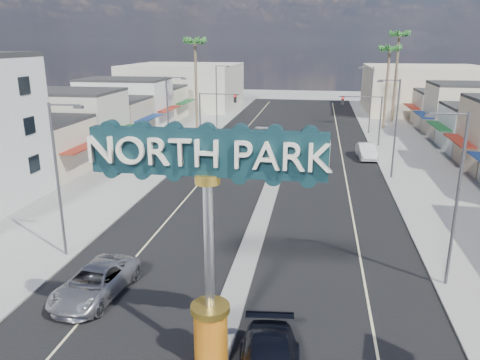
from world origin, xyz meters
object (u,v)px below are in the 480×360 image
(traffic_signal_left, at_px, (214,107))
(streetlight_r_near, at_px, (454,193))
(suv_left, at_px, (95,282))
(streetlight_l_near, at_px, (60,173))
(palm_right_mid, at_px, (390,53))
(car_parked_right, at_px, (366,151))
(car_parked_left, at_px, (192,156))
(palm_left_far, at_px, (195,46))
(streetlight_r_far, at_px, (370,97))
(palm_right_far, at_px, (399,40))
(streetlight_l_far, at_px, (218,94))
(gateway_sign, at_px, (208,223))
(streetlight_l_mid, at_px, (170,118))
(streetlight_r_mid, at_px, (394,124))
(city_bus, at_px, (259,149))
(traffic_signal_right, at_px, (365,111))

(traffic_signal_left, relative_size, streetlight_r_near, 0.67)
(traffic_signal_left, xyz_separation_m, suv_left, (2.43, -37.97, -3.51))
(streetlight_l_near, xyz_separation_m, palm_right_mid, (23.43, 46.00, 5.54))
(suv_left, bearing_deg, car_parked_right, 69.88)
(car_parked_left, bearing_deg, palm_left_far, 105.14)
(streetlight_r_far, bearing_deg, palm_right_far, 65.45)
(palm_left_far, relative_size, car_parked_left, 2.98)
(palm_right_mid, xyz_separation_m, palm_right_far, (2.00, 6.00, 1.78))
(streetlight_l_far, height_order, streetlight_r_far, same)
(traffic_signal_left, bearing_deg, gateway_sign, -77.67)
(streetlight_l_mid, xyz_separation_m, palm_left_far, (-2.57, 20.00, 6.43))
(streetlight_r_mid, bearing_deg, car_parked_left, 173.19)
(palm_right_mid, bearing_deg, city_bus, -124.02)
(palm_right_mid, bearing_deg, suv_left, -111.57)
(traffic_signal_right, relative_size, suv_left, 1.09)
(traffic_signal_right, bearing_deg, streetlight_r_far, 81.14)
(streetlight_r_far, bearing_deg, suv_left, -110.50)
(car_parked_right, distance_m, city_bus, 11.90)
(streetlight_r_mid, bearing_deg, traffic_signal_left, 144.50)
(suv_left, bearing_deg, streetlight_r_mid, 60.75)
(palm_right_far, height_order, car_parked_right, palm_right_far)
(traffic_signal_left, relative_size, streetlight_l_far, 0.67)
(streetlight_r_far, bearing_deg, palm_right_mid, 57.31)
(streetlight_r_near, bearing_deg, traffic_signal_right, 92.10)
(streetlight_r_far, distance_m, palm_right_mid, 7.30)
(streetlight_r_far, xyz_separation_m, car_parked_left, (-19.43, -19.68, -4.32))
(gateway_sign, height_order, streetlight_l_mid, gateway_sign)
(traffic_signal_left, xyz_separation_m, streetlight_l_mid, (-1.25, -13.99, 0.79))
(streetlight_r_near, xyz_separation_m, palm_left_far, (-23.43, 40.00, 6.43))
(traffic_signal_left, distance_m, palm_right_mid, 26.01)
(streetlight_l_far, bearing_deg, gateway_sign, -78.22)
(traffic_signal_left, relative_size, traffic_signal_right, 1.00)
(streetlight_l_mid, distance_m, suv_left, 24.63)
(streetlight_l_near, bearing_deg, palm_right_far, 63.94)
(palm_left_far, xyz_separation_m, palm_right_far, (28.00, 12.00, 0.89))
(streetlight_r_near, bearing_deg, palm_right_far, 84.98)
(streetlight_r_far, bearing_deg, traffic_signal_right, -98.86)
(traffic_signal_right, relative_size, palm_left_far, 0.46)
(streetlight_r_mid, distance_m, palm_left_far, 31.47)
(streetlight_r_mid, bearing_deg, suv_left, -125.65)
(palm_left_far, bearing_deg, streetlight_r_far, 4.88)
(traffic_signal_right, distance_m, car_parked_right, 7.27)
(car_parked_right, xyz_separation_m, city_bus, (-11.16, -4.06, 0.74))
(palm_right_mid, bearing_deg, palm_left_far, -167.01)
(traffic_signal_left, xyz_separation_m, streetlight_l_near, (-1.25, -33.99, 0.79))
(palm_right_mid, xyz_separation_m, suv_left, (-19.76, -49.97, -9.84))
(suv_left, xyz_separation_m, car_parked_right, (15.76, 31.57, 0.05))
(traffic_signal_right, distance_m, city_bus, 15.67)
(car_parked_left, bearing_deg, streetlight_l_near, -91.28)
(traffic_signal_right, relative_size, palm_right_mid, 0.50)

